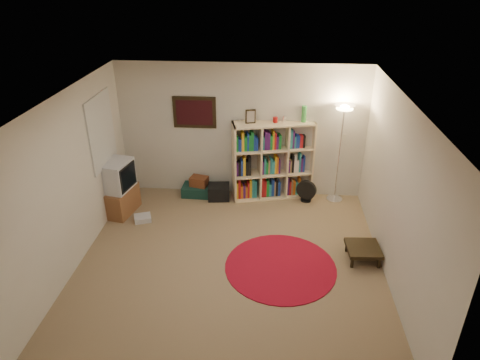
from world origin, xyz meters
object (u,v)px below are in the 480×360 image
object	(u,v)px
tv_stand	(118,188)
side_table	(363,249)
floor_lamp	(343,123)
suitcase	(199,190)
bookshelf	(271,161)
floor_fan	(306,191)

from	to	relation	value
tv_stand	side_table	xyz separation A→B (m)	(4.09, -1.07, -0.29)
floor_lamp	side_table	world-z (taller)	floor_lamp
suitcase	bookshelf	bearing A→B (deg)	5.80
bookshelf	floor_lamp	xyz separation A→B (m)	(1.21, -0.09, 0.82)
suitcase	side_table	world-z (taller)	side_table
floor_fan	bookshelf	bearing A→B (deg)	-174.53
floor_lamp	suitcase	xyz separation A→B (m)	(-2.58, 0.00, -1.44)
floor_lamp	suitcase	size ratio (longest dim) A/B	2.93
suitcase	side_table	distance (m)	3.32
floor_fan	suitcase	world-z (taller)	floor_fan
bookshelf	suitcase	distance (m)	1.50
bookshelf	suitcase	bearing A→B (deg)	170.80
side_table	suitcase	bearing A→B (deg)	147.03
floor_fan	suitcase	distance (m)	2.04
floor_fan	side_table	size ratio (longest dim) A/B	0.83
floor_lamp	side_table	bearing A→B (deg)	-83.56
bookshelf	floor_fan	bearing A→B (deg)	-28.39
bookshelf	tv_stand	xyz separation A→B (m)	(-2.67, -0.83, -0.24)
floor_fan	tv_stand	size ratio (longest dim) A/B	0.43
suitcase	floor_lamp	bearing A→B (deg)	2.02
floor_lamp	bookshelf	bearing A→B (deg)	175.70
floor_lamp	side_table	xyz separation A→B (m)	(0.20, -1.81, -1.35)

